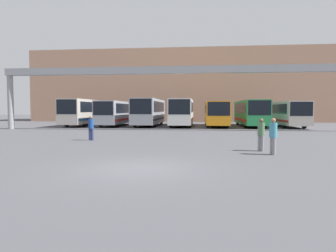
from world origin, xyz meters
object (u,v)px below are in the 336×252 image
at_px(bus_slot_4, 216,112).
at_px(pedestrian_near_right, 273,135).
at_px(bus_slot_1, 117,112).
at_px(bus_slot_3, 182,111).
at_px(bus_slot_6, 287,112).
at_px(traffic_cone, 261,130).
at_px(bus_slot_0, 85,111).
at_px(bus_slot_5, 250,112).
at_px(pedestrian_far_center, 261,134).
at_px(pedestrian_near_left, 91,127).
at_px(bus_slot_2, 149,111).

distance_m(bus_slot_4, pedestrian_near_right, 23.10).
relative_size(bus_slot_1, pedestrian_near_right, 6.42).
xyz_separation_m(bus_slot_3, bus_slot_6, (12.47, -0.31, -0.17)).
height_order(bus_slot_6, traffic_cone, bus_slot_6).
bearing_deg(bus_slot_0, bus_slot_5, 0.56).
bearing_deg(pedestrian_far_center, pedestrian_near_left, -150.49).
bearing_deg(pedestrian_near_right, bus_slot_0, 23.10).
xyz_separation_m(bus_slot_1, bus_slot_2, (4.16, 0.21, 0.15)).
height_order(bus_slot_2, bus_slot_5, bus_slot_2).
relative_size(bus_slot_1, pedestrian_near_left, 6.54).
relative_size(pedestrian_near_left, pedestrian_far_center, 1.01).
relative_size(bus_slot_1, bus_slot_2, 0.96).
bearing_deg(bus_slot_1, bus_slot_6, -0.62).
relative_size(bus_slot_0, pedestrian_near_left, 6.71).
xyz_separation_m(pedestrian_near_right, pedestrian_far_center, (-0.30, 1.17, -0.03)).
bearing_deg(bus_slot_3, bus_slot_2, 178.31).
height_order(bus_slot_5, pedestrian_near_left, bus_slot_5).
xyz_separation_m(bus_slot_0, bus_slot_3, (12.47, -0.05, -0.01)).
distance_m(bus_slot_3, pedestrian_far_center, 22.57).
relative_size(bus_slot_3, bus_slot_5, 0.96).
distance_m(bus_slot_5, pedestrian_near_left, 22.50).
xyz_separation_m(bus_slot_1, bus_slot_6, (20.78, -0.22, -0.06)).
relative_size(bus_slot_5, pedestrian_far_center, 7.05).
xyz_separation_m(pedestrian_far_center, traffic_cone, (2.27, 11.50, -0.58)).
relative_size(bus_slot_0, pedestrian_near_right, 6.58).
distance_m(bus_slot_6, traffic_cone, 11.39).
xyz_separation_m(bus_slot_4, traffic_cone, (3.29, -10.37, -1.43)).
height_order(bus_slot_3, bus_slot_5, bus_slot_3).
xyz_separation_m(bus_slot_1, pedestrian_near_left, (3.23, -17.71, -0.89)).
distance_m(bus_slot_0, pedestrian_far_center, 28.22).
bearing_deg(bus_slot_2, bus_slot_1, -177.11).
relative_size(bus_slot_0, bus_slot_5, 0.96).
bearing_deg(bus_slot_0, bus_slot_3, -0.25).
distance_m(bus_slot_0, bus_slot_2, 8.31).
height_order(bus_slot_1, pedestrian_near_left, bus_slot_1).
xyz_separation_m(bus_slot_2, bus_slot_6, (16.62, -0.43, -0.21)).
bearing_deg(pedestrian_far_center, bus_slot_1, 173.18).
bearing_deg(bus_slot_6, pedestrian_near_right, -107.03).
bearing_deg(bus_slot_3, bus_slot_4, -0.90).
distance_m(bus_slot_1, pedestrian_far_center, 25.70).
height_order(bus_slot_3, pedestrian_far_center, bus_slot_3).
distance_m(pedestrian_near_left, traffic_cone, 14.54).
height_order(bus_slot_4, pedestrian_far_center, bus_slot_4).
xyz_separation_m(bus_slot_6, pedestrian_near_left, (-17.54, -17.49, -0.83)).
height_order(bus_slot_1, bus_slot_2, bus_slot_2).
height_order(bus_slot_6, pedestrian_near_right, bus_slot_6).
height_order(bus_slot_4, traffic_cone, bus_slot_4).
relative_size(bus_slot_6, pedestrian_near_right, 6.15).
bearing_deg(pedestrian_near_left, bus_slot_2, -96.53).
distance_m(bus_slot_5, pedestrian_far_center, 22.44).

